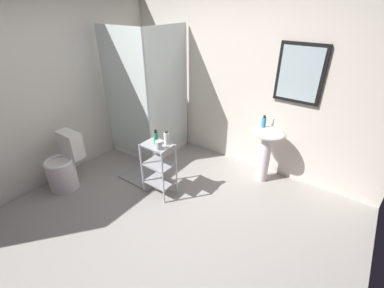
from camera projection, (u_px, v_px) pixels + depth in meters
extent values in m
cube|color=gray|center=(156.00, 223.00, 3.09)|extent=(4.20, 4.20, 0.02)
cube|color=silver|center=(238.00, 82.00, 3.79)|extent=(4.20, 0.10, 2.50)
cube|color=black|center=(300.00, 74.00, 3.19)|extent=(0.56, 0.03, 0.72)
cube|color=silver|center=(299.00, 74.00, 3.18)|extent=(0.48, 0.01, 0.64)
cube|color=silver|center=(44.00, 91.00, 3.42)|extent=(0.10, 4.20, 2.50)
cube|color=white|center=(152.00, 144.00, 4.66)|extent=(0.90, 0.90, 0.10)
cube|color=silver|center=(125.00, 96.00, 3.85)|extent=(0.90, 0.02, 1.90)
cube|color=silver|center=(169.00, 94.00, 3.95)|extent=(0.02, 0.90, 1.90)
cylinder|color=silver|center=(148.00, 102.00, 3.63)|extent=(0.04, 0.04, 1.90)
cylinder|color=silver|center=(151.00, 141.00, 4.63)|extent=(0.08, 0.08, 0.00)
cylinder|color=white|center=(264.00, 159.00, 3.66)|extent=(0.15, 0.15, 0.68)
ellipsoid|color=white|center=(268.00, 133.00, 3.47)|extent=(0.46, 0.37, 0.13)
cylinder|color=silver|center=(273.00, 122.00, 3.50)|extent=(0.03, 0.03, 0.10)
cylinder|color=white|center=(62.00, 175.00, 3.57)|extent=(0.37, 0.37, 0.40)
torus|color=white|center=(58.00, 162.00, 3.47)|extent=(0.37, 0.37, 0.04)
cube|color=white|center=(71.00, 144.00, 3.54)|extent=(0.35, 0.17, 0.36)
cylinder|color=silver|center=(142.00, 170.00, 3.39)|extent=(0.02, 0.02, 0.74)
cylinder|color=silver|center=(163.00, 179.00, 3.21)|extent=(0.02, 0.02, 0.74)
cylinder|color=silver|center=(156.00, 161.00, 3.58)|extent=(0.02, 0.02, 0.74)
cylinder|color=silver|center=(176.00, 169.00, 3.39)|extent=(0.02, 0.02, 0.74)
cube|color=#99999E|center=(160.00, 181.00, 3.48)|extent=(0.36, 0.26, 0.02)
cube|color=#99999E|center=(159.00, 164.00, 3.35)|extent=(0.36, 0.26, 0.02)
cube|color=#99999E|center=(157.00, 145.00, 3.22)|extent=(0.36, 0.26, 0.02)
cylinder|color=#389ED1|center=(264.00, 122.00, 3.46)|extent=(0.06, 0.06, 0.13)
cylinder|color=black|center=(265.00, 117.00, 3.42)|extent=(0.03, 0.03, 0.03)
cylinder|color=#2B935A|center=(156.00, 139.00, 3.19)|extent=(0.06, 0.06, 0.15)
cylinder|color=black|center=(155.00, 132.00, 3.14)|extent=(0.03, 0.03, 0.04)
cylinder|color=white|center=(167.00, 138.00, 3.19)|extent=(0.07, 0.07, 0.15)
cylinder|color=#333338|center=(166.00, 132.00, 3.15)|extent=(0.04, 0.04, 0.03)
cylinder|color=silver|center=(159.00, 145.00, 3.09)|extent=(0.08, 0.08, 0.11)
cube|color=gray|center=(142.00, 177.00, 3.86)|extent=(0.60, 0.40, 0.02)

